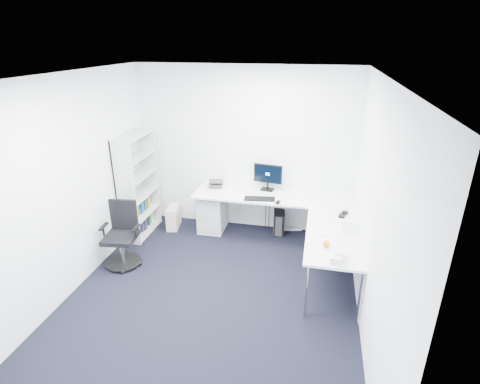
% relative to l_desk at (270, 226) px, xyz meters
% --- Properties ---
extents(ground, '(4.20, 4.20, 0.00)m').
position_rel_l_desk_xyz_m(ground, '(-0.55, -1.40, -0.37)').
color(ground, black).
extents(ceiling, '(4.20, 4.20, 0.00)m').
position_rel_l_desk_xyz_m(ceiling, '(-0.55, -1.40, 2.33)').
color(ceiling, white).
extents(wall_back, '(3.60, 0.02, 2.70)m').
position_rel_l_desk_xyz_m(wall_back, '(-0.55, 0.70, 0.98)').
color(wall_back, white).
rests_on(wall_back, ground).
extents(wall_front, '(3.60, 0.02, 2.70)m').
position_rel_l_desk_xyz_m(wall_front, '(-0.55, -3.50, 0.98)').
color(wall_front, white).
rests_on(wall_front, ground).
extents(wall_left, '(0.02, 4.20, 2.70)m').
position_rel_l_desk_xyz_m(wall_left, '(-2.35, -1.40, 0.98)').
color(wall_left, white).
rests_on(wall_left, ground).
extents(wall_right, '(0.02, 4.20, 2.70)m').
position_rel_l_desk_xyz_m(wall_right, '(1.25, -1.40, 0.98)').
color(wall_right, white).
rests_on(wall_right, ground).
extents(l_desk, '(2.55, 1.43, 0.75)m').
position_rel_l_desk_xyz_m(l_desk, '(0.00, 0.00, 0.00)').
color(l_desk, silver).
rests_on(l_desk, ground).
extents(drawer_pedestal, '(0.41, 0.51, 0.63)m').
position_rel_l_desk_xyz_m(drawer_pedestal, '(-1.04, 0.41, -0.06)').
color(drawer_pedestal, silver).
rests_on(drawer_pedestal, ground).
extents(bookshelf, '(0.33, 0.84, 1.68)m').
position_rel_l_desk_xyz_m(bookshelf, '(-2.17, 0.05, 0.47)').
color(bookshelf, '#BBBEBD').
rests_on(bookshelf, ground).
extents(task_chair, '(0.58, 0.58, 0.94)m').
position_rel_l_desk_xyz_m(task_chair, '(-2.01, -0.93, 0.10)').
color(task_chair, black).
rests_on(task_chair, ground).
extents(black_pc_tower, '(0.22, 0.42, 0.39)m').
position_rel_l_desk_xyz_m(black_pc_tower, '(0.08, 0.55, -0.18)').
color(black_pc_tower, black).
rests_on(black_pc_tower, ground).
extents(beige_pc_tower, '(0.24, 0.42, 0.38)m').
position_rel_l_desk_xyz_m(beige_pc_tower, '(-1.72, 0.33, -0.18)').
color(beige_pc_tower, beige).
rests_on(beige_pc_tower, ground).
extents(power_strip, '(0.37, 0.15, 0.04)m').
position_rel_l_desk_xyz_m(power_strip, '(0.28, 0.64, -0.35)').
color(power_strip, white).
rests_on(power_strip, ground).
extents(monitor, '(0.49, 0.21, 0.45)m').
position_rel_l_desk_xyz_m(monitor, '(-0.13, 0.55, 0.60)').
color(monitor, black).
rests_on(monitor, l_desk).
extents(black_keyboard, '(0.49, 0.23, 0.02)m').
position_rel_l_desk_xyz_m(black_keyboard, '(-0.19, 0.14, 0.38)').
color(black_keyboard, black).
rests_on(black_keyboard, l_desk).
extents(mouse, '(0.07, 0.10, 0.03)m').
position_rel_l_desk_xyz_m(mouse, '(0.10, 0.06, 0.39)').
color(mouse, black).
rests_on(mouse, l_desk).
extents(desk_phone, '(0.25, 0.25, 0.15)m').
position_rel_l_desk_xyz_m(desk_phone, '(-1.00, 0.52, 0.45)').
color(desk_phone, '#2F2F32').
rests_on(desk_phone, l_desk).
extents(laptop, '(0.34, 0.33, 0.23)m').
position_rel_l_desk_xyz_m(laptop, '(1.12, -0.58, 0.49)').
color(laptop, white).
rests_on(laptop, l_desk).
extents(white_keyboard, '(0.13, 0.38, 0.01)m').
position_rel_l_desk_xyz_m(white_keyboard, '(0.79, -0.63, 0.38)').
color(white_keyboard, white).
rests_on(white_keyboard, l_desk).
extents(headphones, '(0.20, 0.24, 0.06)m').
position_rel_l_desk_xyz_m(headphones, '(1.05, -0.17, 0.40)').
color(headphones, black).
rests_on(headphones, l_desk).
extents(orange_fruit, '(0.08, 0.08, 0.08)m').
position_rel_l_desk_xyz_m(orange_fruit, '(0.81, -1.09, 0.41)').
color(orange_fruit, orange).
rests_on(orange_fruit, l_desk).
extents(tissue_box, '(0.16, 0.27, 0.09)m').
position_rel_l_desk_xyz_m(tissue_box, '(0.93, -1.37, 0.42)').
color(tissue_box, white).
rests_on(tissue_box, l_desk).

